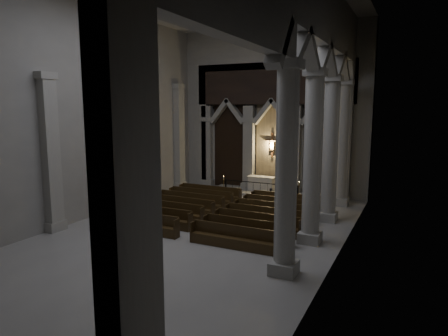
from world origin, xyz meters
name	(u,v)px	position (x,y,z in m)	size (l,w,h in m)	color
room	(191,80)	(0.00, 0.00, 7.60)	(24.00, 24.10, 12.00)	#9F9D97
sanctuary_wall	(272,103)	(0.00, 11.54, 6.62)	(14.00, 0.77, 12.00)	#A2A097
right_arcade	(314,73)	(5.50, 1.33, 7.83)	(1.00, 24.00, 12.00)	#A2A097
left_pilasters	(129,145)	(-6.75, 3.50, 3.91)	(0.60, 13.00, 8.03)	#A2A097
sanctuary_step	(266,193)	(0.00, 10.60, 0.07)	(8.50, 2.60, 0.15)	#A2A097
altar	(261,183)	(-0.52, 10.96, 0.68)	(2.06, 0.82, 1.04)	beige
altar_rail	(260,187)	(0.00, 9.34, 0.72)	(5.50, 0.09, 1.08)	black
candle_stand_left	(224,190)	(-2.68, 8.94, 0.37)	(0.23, 0.23, 1.37)	olive
candle_stand_right	(299,195)	(2.73, 9.54, 0.36)	(0.23, 0.23, 1.34)	olive
pews	(220,214)	(0.00, 3.05, 0.33)	(9.96, 8.09, 1.02)	black
worshipper	(271,197)	(1.40, 7.61, 0.55)	(0.40, 0.26, 1.09)	black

